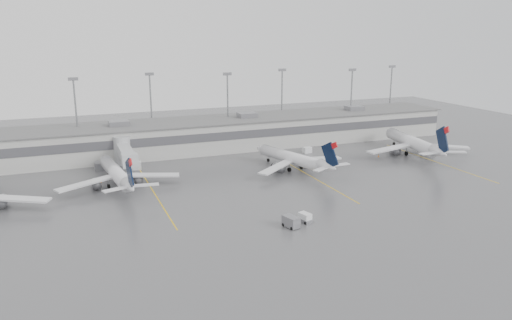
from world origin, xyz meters
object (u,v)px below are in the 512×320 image
object	(u,v)px
jet_mid_left	(117,174)
baggage_tug	(305,219)
jet_mid_right	(294,158)
jet_far_right	(414,143)

from	to	relation	value
jet_mid_left	baggage_tug	size ratio (longest dim) A/B	9.96
jet_mid_left	jet_mid_right	xyz separation A→B (m)	(40.10, -1.59, -0.07)
baggage_tug	jet_far_right	bearing A→B (deg)	17.61
jet_mid_right	baggage_tug	world-z (taller)	jet_mid_right
jet_mid_left	baggage_tug	distance (m)	42.25
jet_far_right	baggage_tug	world-z (taller)	jet_far_right
jet_far_right	jet_mid_right	bearing A→B (deg)	-166.74
jet_far_right	baggage_tug	xyz separation A→B (m)	(-48.34, -32.31, -2.59)
jet_mid_right	jet_far_right	distance (m)	35.75
jet_mid_right	jet_far_right	xyz separation A→B (m)	(35.69, 1.85, 0.42)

